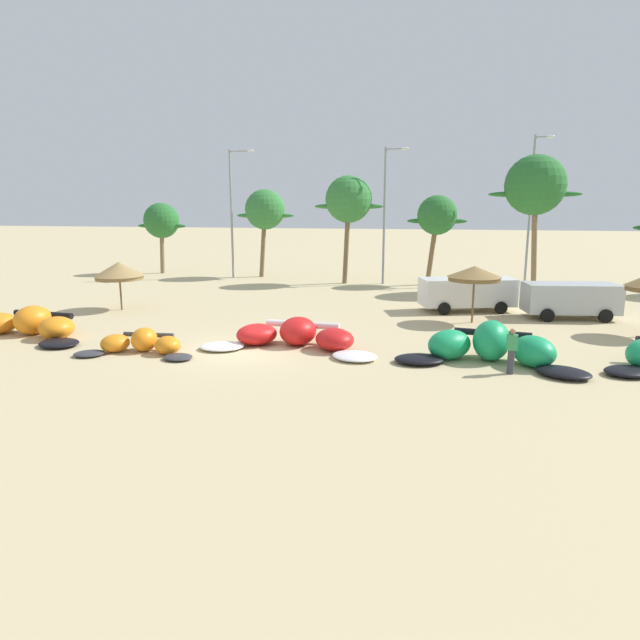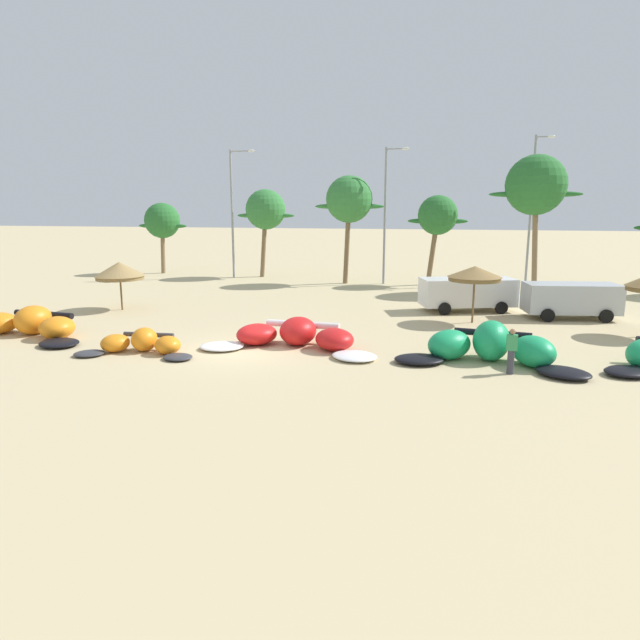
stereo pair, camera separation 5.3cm
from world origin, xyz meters
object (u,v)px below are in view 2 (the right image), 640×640
(kite_far_left, at_px, (27,325))
(kite_left_of_center, at_px, (295,336))
(kite_center, at_px, (490,347))
(palm_leftmost, at_px, (162,221))
(lamppost_west, at_px, (234,207))
(beach_umbrella_near_van, at_px, (120,271))
(palm_center_left, at_px, (438,216))
(parked_van, at_px, (569,298))
(palm_left_of_gap, at_px, (349,200))
(parked_car_second, at_px, (465,292))
(palm_center_right, at_px, (536,186))
(person_near_kites, at_px, (511,351))
(lamppost_west_center, at_px, (387,210))
(palm_left, at_px, (266,210))
(lamppost_east_center, at_px, (532,204))
(kite_left, at_px, (141,344))
(beach_umbrella_middle, at_px, (475,273))

(kite_far_left, relative_size, kite_left_of_center, 0.98)
(kite_far_left, distance_m, kite_left_of_center, 12.39)
(kite_center, height_order, palm_leftmost, palm_leftmost)
(palm_leftmost, relative_size, lamppost_west, 0.60)
(beach_umbrella_near_van, xyz_separation_m, palm_center_left, (17.09, 14.51, 2.85))
(parked_van, bearing_deg, palm_left_of_gap, 141.23)
(parked_car_second, bearing_deg, kite_center, -86.54)
(palm_left_of_gap, distance_m, palm_center_right, 12.97)
(palm_center_left, bearing_deg, parked_car_second, -79.83)
(parked_car_second, bearing_deg, kite_far_left, -151.15)
(kite_left_of_center, height_order, person_near_kites, person_near_kites)
(lamppost_west_center, bearing_deg, palm_center_left, 3.75)
(person_near_kites, height_order, lamppost_west, lamppost_west)
(kite_far_left, relative_size, palm_left, 1.06)
(palm_leftmost, relative_size, palm_center_left, 0.92)
(kite_left_of_center, relative_size, parked_car_second, 1.42)
(palm_left_of_gap, bearing_deg, lamppost_east_center, 11.77)
(palm_left_of_gap, bearing_deg, lamppost_west_center, 7.83)
(palm_left_of_gap, height_order, lamppost_west, lamppost_west)
(palm_leftmost, bearing_deg, kite_left, -63.52)
(palm_center_right, bearing_deg, person_near_kites, -99.00)
(kite_center, xyz_separation_m, lamppost_west, (-18.82, 22.12, 5.13))
(palm_left, relative_size, lamppost_west, 0.70)
(person_near_kites, height_order, lamppost_east_center, lamppost_east_center)
(palm_leftmost, xyz_separation_m, palm_left_of_gap, (17.02, -2.98, 1.71))
(kite_center, bearing_deg, kite_left, -173.08)
(kite_far_left, xyz_separation_m, kite_left, (6.62, -1.52, -0.14))
(palm_left_of_gap, bearing_deg, beach_umbrella_near_van, -127.37)
(beach_umbrella_middle, relative_size, parked_car_second, 0.52)
(kite_left, relative_size, parked_van, 1.04)
(lamppost_west, height_order, lamppost_east_center, lamppost_east_center)
(beach_umbrella_middle, height_order, palm_center_right, palm_center_right)
(person_near_kites, relative_size, palm_center_left, 0.24)
(palm_leftmost, relative_size, lamppost_east_center, 0.56)
(kite_far_left, distance_m, palm_left, 23.96)
(person_near_kites, bearing_deg, kite_far_left, 176.56)
(kite_center, relative_size, person_near_kites, 4.40)
(kite_left_of_center, height_order, lamppost_east_center, lamppost_east_center)
(kite_center, xyz_separation_m, palm_center_right, (3.83, 19.10, 6.54))
(kite_left, relative_size, parked_car_second, 0.93)
(kite_left, bearing_deg, kite_left_of_center, 21.50)
(kite_far_left, distance_m, palm_leftmost, 24.70)
(kite_center, bearing_deg, palm_center_right, 78.66)
(parked_van, bearing_deg, kite_center, -115.29)
(beach_umbrella_middle, bearing_deg, palm_leftmost, 147.90)
(parked_van, xyz_separation_m, lamppost_west_center, (-10.81, 11.29, 4.47))
(parked_van, xyz_separation_m, lamppost_west, (-23.37, 12.48, 4.62))
(kite_left, height_order, palm_center_right, palm_center_right)
(beach_umbrella_middle, bearing_deg, kite_center, -87.31)
(parked_van, distance_m, person_near_kites, 11.70)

